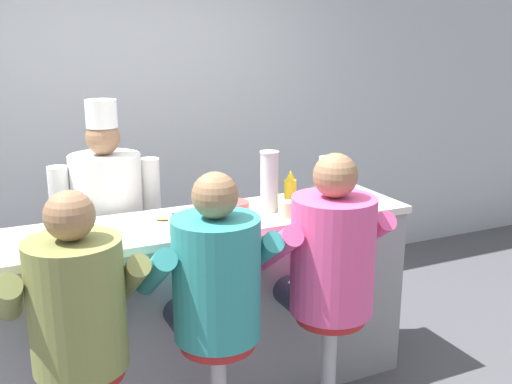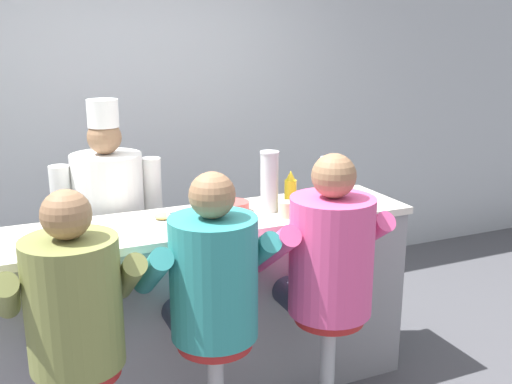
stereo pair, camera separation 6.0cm
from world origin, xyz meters
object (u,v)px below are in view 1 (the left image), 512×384
hot_sauce_bottle_orange (315,199)px  cereal_bowl (234,207)px  cook_in_whites_near (109,225)px  diner_seated_pink (328,262)px  ketchup_bottle_red (335,182)px  breakfast_plate (165,220)px  cup_stack_steel (269,181)px  coffee_mug_tan (288,209)px  water_pitcher_clear (329,176)px  diner_seated_olive (77,313)px  mustard_bottle_yellow (290,192)px  napkin_dispenser_chrome (181,223)px  diner_seated_teal (214,286)px  coffee_mug_white (31,247)px

hot_sauce_bottle_orange → cereal_bowl: 0.45m
hot_sauce_bottle_orange → cook_in_whites_near: (-0.99, 0.67, -0.21)m
hot_sauce_bottle_orange → diner_seated_pink: size_ratio=0.10×
ketchup_bottle_red → breakfast_plate: 1.00m
ketchup_bottle_red → cup_stack_steel: cup_stack_steel is taller
cook_in_whites_near → coffee_mug_tan: bearing=-39.7°
water_pitcher_clear → coffee_mug_tan: bearing=-147.6°
cook_in_whites_near → diner_seated_olive: bearing=-108.3°
coffee_mug_tan → diner_seated_pink: diner_seated_pink is taller
cereal_bowl → cook_in_whites_near: bearing=140.8°
mustard_bottle_yellow → cup_stack_steel: cup_stack_steel is taller
ketchup_bottle_red → water_pitcher_clear: size_ratio=1.12×
ketchup_bottle_red → cook_in_whites_near: bearing=154.4°
water_pitcher_clear → breakfast_plate: bearing=-174.9°
napkin_dispenser_chrome → cook_in_whites_near: cook_in_whites_near is taller
mustard_bottle_yellow → napkin_dispenser_chrome: (-0.68, -0.15, -0.04)m
cup_stack_steel → diner_seated_teal: 0.79m
ketchup_bottle_red → diner_seated_olive: bearing=-162.6°
ketchup_bottle_red → water_pitcher_clear: ketchup_bottle_red is taller
water_pitcher_clear → diner_seated_pink: size_ratio=0.16×
hot_sauce_bottle_orange → diner_seated_olive: 1.41m
breakfast_plate → coffee_mug_tan: size_ratio=1.78×
coffee_mug_tan → napkin_dispenser_chrome: 0.62m
cereal_bowl → diner_seated_teal: diner_seated_teal is taller
breakfast_plate → diner_seated_olive: (-0.54, -0.54, -0.17)m
cup_stack_steel → diner_seated_pink: diner_seated_pink is taller
coffee_mug_tan → diner_seated_olive: 1.24m
cook_in_whites_near → ketchup_bottle_red: bearing=-25.6°
hot_sauce_bottle_orange → breakfast_plate: bearing=168.3°
diner_seated_teal → cook_in_whites_near: (-0.25, 1.05, 0.01)m
napkin_dispenser_chrome → diner_seated_olive: diner_seated_olive is taller
mustard_bottle_yellow → coffee_mug_tan: 0.13m
diner_seated_pink → coffee_mug_white: bearing=166.8°
hot_sauce_bottle_orange → diner_seated_olive: diner_seated_olive is taller
mustard_bottle_yellow → diner_seated_teal: bearing=-143.9°
coffee_mug_white → diner_seated_pink: diner_seated_pink is taller
hot_sauce_bottle_orange → breakfast_plate: 0.82m
diner_seated_olive → diner_seated_teal: (0.60, 0.00, 0.01)m
ketchup_bottle_red → diner_seated_teal: bearing=-152.7°
diner_seated_olive → diner_seated_teal: 0.60m
breakfast_plate → diner_seated_teal: size_ratio=0.17×
hot_sauce_bottle_orange → diner_seated_pink: (-0.14, -0.37, -0.21)m
ketchup_bottle_red → water_pitcher_clear: bearing=69.3°
water_pitcher_clear → cook_in_whites_near: (-1.24, 0.41, -0.26)m
cup_stack_steel → diner_seated_olive: size_ratio=0.24×
mustard_bottle_yellow → water_pitcher_clear: (0.36, 0.17, 0.01)m
water_pitcher_clear → diner_seated_pink: (-0.39, -0.63, -0.25)m
coffee_mug_tan → diner_seated_teal: bearing=-147.1°
coffee_mug_tan → diner_seated_olive: (-1.17, -0.37, -0.20)m
hot_sauce_bottle_orange → mustard_bottle_yellow: bearing=141.8°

